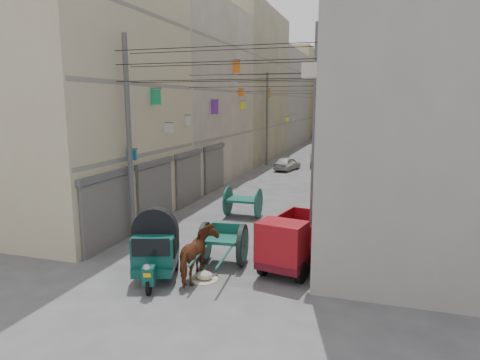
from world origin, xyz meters
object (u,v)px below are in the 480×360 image
at_px(distant_car_green, 324,148).
at_px(distant_car_grey, 317,161).
at_px(distant_car_white, 287,163).
at_px(second_cart, 243,201).
at_px(horse, 198,255).
at_px(auto_rickshaw, 156,247).
at_px(tonga_cart, 223,243).
at_px(feed_sack, 204,275).
at_px(mini_truck, 291,245).

bearing_deg(distant_car_green, distant_car_grey, 90.06).
distance_m(distant_car_white, distant_car_grey, 3.32).
bearing_deg(second_cart, distant_car_white, 92.93).
height_order(horse, distant_car_white, horse).
relative_size(auto_rickshaw, tonga_cart, 0.78).
distance_m(feed_sack, distant_car_grey, 25.11).
bearing_deg(horse, second_cart, -87.98).
relative_size(auto_rickshaw, distant_car_green, 0.61).
xyz_separation_m(auto_rickshaw, mini_truck, (3.91, 1.79, -0.13)).
bearing_deg(auto_rickshaw, distant_car_white, 72.37).
height_order(tonga_cart, horse, horse).
bearing_deg(feed_sack, mini_truck, 31.49).
bearing_deg(distant_car_grey, distant_car_white, -136.14).
relative_size(tonga_cart, feed_sack, 5.94).
xyz_separation_m(second_cart, horse, (0.92, -7.59, 0.04)).
height_order(auto_rickshaw, tonga_cart, auto_rickshaw).
xyz_separation_m(tonga_cart, horse, (-0.28, -1.49, 0.06)).
xyz_separation_m(feed_sack, distant_car_green, (-0.43, 35.04, 0.47)).
height_order(tonga_cart, mini_truck, mini_truck).
bearing_deg(horse, mini_truck, -153.82).
height_order(auto_rickshaw, distant_car_green, auto_rickshaw).
height_order(second_cart, distant_car_green, second_cart).
relative_size(horse, distant_car_white, 0.59).
bearing_deg(distant_car_grey, tonga_cart, -97.78).
relative_size(feed_sack, distant_car_grey, 0.17).
height_order(distant_car_white, distant_car_grey, distant_car_white).
height_order(second_cart, distant_car_grey, second_cart).
bearing_deg(mini_truck, distant_car_white, 112.80).
bearing_deg(auto_rickshaw, distant_car_green, 69.53).
bearing_deg(feed_sack, distant_car_grey, 89.72).
bearing_deg(second_cart, distant_car_grey, 85.73).
distance_m(tonga_cart, horse, 1.52).
distance_m(tonga_cart, distant_car_green, 33.62).
bearing_deg(mini_truck, second_cart, 131.12).
height_order(second_cart, feed_sack, second_cart).
relative_size(mini_truck, distant_car_white, 1.08).
xyz_separation_m(mini_truck, horse, (-2.58, -1.55, -0.08)).
height_order(feed_sack, horse, horse).
bearing_deg(tonga_cart, horse, -106.28).
relative_size(tonga_cart, distant_car_green, 0.78).
relative_size(tonga_cart, second_cart, 2.00).
xyz_separation_m(tonga_cart, distant_car_green, (-0.56, 33.61, -0.14)).
relative_size(mini_truck, horse, 1.85).
distance_m(auto_rickshaw, distant_car_grey, 25.46).
bearing_deg(mini_truck, horse, -137.89).
xyz_separation_m(mini_truck, distant_car_green, (-2.86, 33.55, -0.28)).
relative_size(second_cart, horse, 0.86).
xyz_separation_m(feed_sack, horse, (-0.15, -0.06, 0.66)).
xyz_separation_m(tonga_cart, second_cart, (-1.20, 6.10, 0.02)).
bearing_deg(horse, tonga_cart, -105.51).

